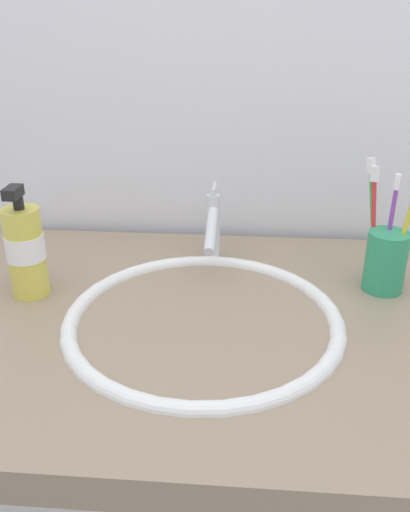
% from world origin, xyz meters
% --- Properties ---
extents(tiled_wall_back, '(2.17, 0.04, 2.40)m').
position_xyz_m(tiled_wall_back, '(0.00, 0.35, 1.20)').
color(tiled_wall_back, silver).
rests_on(tiled_wall_back, ground).
extents(vanity_counter, '(0.97, 0.62, 0.84)m').
position_xyz_m(vanity_counter, '(0.00, 0.00, 0.42)').
color(vanity_counter, silver).
rests_on(vanity_counter, ground).
extents(sink_basin, '(0.41, 0.41, 0.13)m').
position_xyz_m(sink_basin, '(0.01, -0.01, 0.79)').
color(sink_basin, white).
rests_on(sink_basin, vanity_counter).
extents(faucet, '(0.02, 0.15, 0.13)m').
position_xyz_m(faucet, '(0.01, 0.18, 0.91)').
color(faucet, silver).
rests_on(faucet, sink_basin).
extents(toothbrush_cup, '(0.06, 0.06, 0.10)m').
position_xyz_m(toothbrush_cup, '(0.29, 0.11, 0.89)').
color(toothbrush_cup, '#2D9966').
rests_on(toothbrush_cup, vanity_counter).
extents(toothbrush_yellow, '(0.03, 0.01, 0.21)m').
position_xyz_m(toothbrush_yellow, '(0.31, 0.10, 0.96)').
color(toothbrush_yellow, yellow).
rests_on(toothbrush_yellow, toothbrush_cup).
extents(toothbrush_purple, '(0.02, 0.03, 0.18)m').
position_xyz_m(toothbrush_purple, '(0.29, 0.12, 0.95)').
color(toothbrush_purple, purple).
rests_on(toothbrush_purple, toothbrush_cup).
extents(toothbrush_green, '(0.04, 0.04, 0.20)m').
position_xyz_m(toothbrush_green, '(0.27, 0.14, 0.95)').
color(toothbrush_green, green).
rests_on(toothbrush_green, toothbrush_cup).
extents(toothbrush_red, '(0.03, 0.03, 0.19)m').
position_xyz_m(toothbrush_red, '(0.27, 0.13, 0.95)').
color(toothbrush_red, red).
rests_on(toothbrush_red, toothbrush_cup).
extents(soap_dispenser, '(0.06, 0.06, 0.18)m').
position_xyz_m(soap_dispenser, '(-0.27, 0.05, 0.91)').
color(soap_dispenser, '#DBCC4C').
rests_on(soap_dispenser, vanity_counter).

